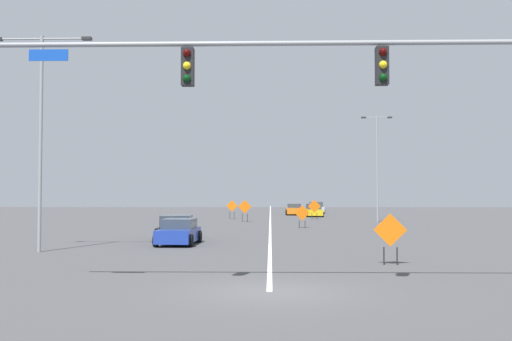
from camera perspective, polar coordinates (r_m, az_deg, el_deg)
The scene contains 15 objects.
ground at distance 16.35m, azimuth 1.31°, elevation -11.63°, with size 197.01×197.01×0.00m, color #444447.
road_centre_stripe at distance 70.91m, azimuth 1.39°, elevation -4.38°, with size 0.16×109.45×0.01m.
traffic_signal_assembly at distance 16.62m, azimuth 11.39°, elevation 7.88°, with size 16.14×0.44×7.18m.
street_lamp_far_right at distance 56.67m, azimuth 11.61°, elevation 0.91°, with size 2.89×0.24×9.98m.
street_lamp_near_right at distance 28.98m, azimuth -20.06°, elevation 4.23°, with size 4.62×0.24×9.97m.
construction_sign_right_lane at distance 61.29m, azimuth -2.33°, elevation -3.55°, with size 1.17×0.19×1.96m.
construction_sign_median_near at distance 55.40m, azimuth -1.09°, elevation -3.63°, with size 1.25×0.22×2.05m.
construction_sign_left_shoulder at distance 45.82m, azimuth 4.47°, elevation -4.21°, with size 1.17×0.23×1.75m.
construction_sign_left_lane at distance 61.49m, azimuth 5.66°, elevation -3.53°, with size 1.35×0.25×2.02m.
construction_sign_right_shoulder at distance 22.80m, azimuth 12.84°, elevation -5.86°, with size 1.24×0.18×1.92m.
car_orange_near at distance 73.51m, azimuth 3.69°, elevation -3.79°, with size 2.09×4.41×1.39m.
car_blue_far at distance 31.30m, azimuth -7.47°, elevation -5.94°, with size 2.08×4.11×1.34m.
car_black_approaching at distance 34.87m, azimuth -7.70°, elevation -5.50°, with size 2.30×4.27×1.40m.
car_silver_mid at distance 79.50m, azimuth 5.79°, elevation -3.64°, with size 2.24×3.97×1.53m.
car_yellow_distant at distance 68.32m, azimuth 5.58°, elevation -3.88°, with size 2.07×4.15×1.46m.
Camera 1 is at (0.03, -16.13, 2.67)m, focal length 41.43 mm.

